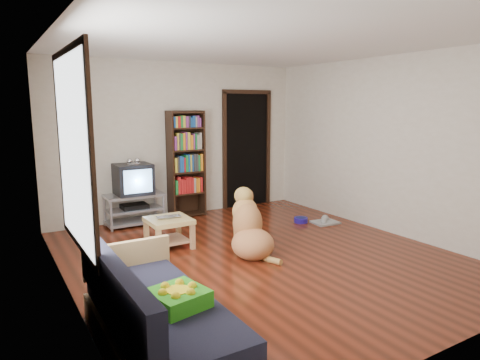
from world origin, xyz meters
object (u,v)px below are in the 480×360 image
laptop (169,218)px  green_cushion (178,298)px  grey_rag (325,222)px  bookshelf (186,158)px  sofa (156,322)px  dog (249,229)px  dog_bowl (301,220)px  coffee_table (169,227)px  tv_stand (134,208)px  crt_tv (133,179)px

laptop → green_cushion: bearing=-102.3°
grey_rag → bookshelf: bearing=136.7°
grey_rag → sofa: 4.21m
grey_rag → dog: (-1.81, -0.55, 0.30)m
green_cushion → dog_bowl: green_cushion is taller
grey_rag → coffee_table: coffee_table is taller
laptop → dog: (0.80, -0.72, -0.10)m
tv_stand → grey_rag: bearing=-29.7°
grey_rag → crt_tv: 3.16m
laptop → sofa: size_ratio=0.18×
crt_tv → coffee_table: 1.43m
crt_tv → coffee_table: size_ratio=1.05×
laptop → tv_stand: tv_stand is taller
green_cushion → tv_stand: (0.85, 3.78, -0.21)m
laptop → bookshelf: bearing=66.5°
green_cushion → crt_tv: 3.91m
dog_bowl → crt_tv: (-2.36, 1.29, 0.70)m
green_cushion → crt_tv: bearing=66.0°
crt_tv → bookshelf: bookshelf is taller
laptop → dog: size_ratio=0.31×
tv_stand → coffee_table: size_ratio=1.64×
green_cushion → grey_rag: green_cushion is taller
dog_bowl → grey_rag: (0.30, -0.25, -0.03)m
bookshelf → sofa: (-1.92, -3.72, -0.74)m
tv_stand → dog: bearing=-67.6°
dog_bowl → coffee_table: 2.32m
green_cushion → sofa: size_ratio=0.21×
laptop → dog_bowl: bearing=10.3°
green_cushion → laptop: size_ratio=1.16×
crt_tv → coffee_table: (0.06, -1.35, -0.46)m
dog_bowl → green_cushion: bearing=-141.9°
crt_tv → sofa: bearing=-104.9°
tv_stand → dog: size_ratio=0.85×
dog → bookshelf: bearing=87.4°
coffee_table → dog: 1.09m
coffee_table → grey_rag: bearing=-4.2°
laptop → coffee_table: 0.14m
laptop → bookshelf: bookshelf is taller
laptop → dog: bearing=-33.8°
dog → tv_stand: bearing=112.4°
dog_bowl → tv_stand: size_ratio=0.24×
dog_bowl → bookshelf: bookshelf is taller
sofa → crt_tv: bearing=75.1°
dog_bowl → crt_tv: 2.78m
green_cushion → tv_stand: 3.88m
sofa → coffee_table: sofa is taller
bookshelf → grey_rag: bearing=-43.3°
laptop → dog: 1.08m
dog_bowl → laptop: bearing=-177.9°
grey_rag → laptop: bearing=176.4°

